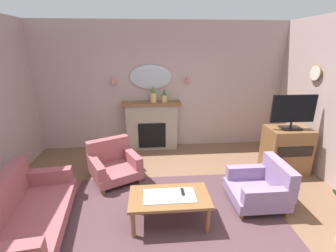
{
  "coord_description": "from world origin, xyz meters",
  "views": [
    {
      "loc": [
        -0.32,
        -2.57,
        2.38
      ],
      "look_at": [
        0.04,
        1.77,
        0.91
      ],
      "focal_mm": 25.28,
      "sensor_mm": 36.0,
      "label": 1
    }
  ],
  "objects_px": {
    "mantel_vase_centre": "(164,96)",
    "tv_flatscreen": "(293,111)",
    "wall_mirror": "(151,77)",
    "mantel_vase_left": "(153,95)",
    "fireplace": "(152,126)",
    "wall_clock": "(316,73)",
    "wall_sconce_right": "(188,79)",
    "coffee_table": "(169,199)",
    "tv_cabinet": "(286,150)",
    "armchair_near_fireplace": "(113,163)",
    "wall_sconce_left": "(113,80)",
    "floral_couch": "(22,213)",
    "armchair_by_coffee_table": "(262,186)",
    "tv_remote": "(183,192)"
  },
  "relations": [
    {
      "from": "wall_clock",
      "to": "tv_cabinet",
      "type": "distance_m",
      "value": 1.56
    },
    {
      "from": "wall_mirror",
      "to": "tv_remote",
      "type": "xyz_separation_m",
      "value": [
        0.38,
        -2.7,
        -1.26
      ]
    },
    {
      "from": "wall_clock",
      "to": "tv_flatscreen",
      "type": "height_order",
      "value": "wall_clock"
    },
    {
      "from": "fireplace",
      "to": "coffee_table",
      "type": "bearing_deg",
      "value": -85.78
    },
    {
      "from": "floral_couch",
      "to": "tv_cabinet",
      "type": "bearing_deg",
      "value": 17.37
    },
    {
      "from": "fireplace",
      "to": "wall_clock",
      "type": "distance_m",
      "value": 3.55
    },
    {
      "from": "wall_mirror",
      "to": "tv_flatscreen",
      "type": "xyz_separation_m",
      "value": [
        2.61,
        -1.48,
        -0.46
      ]
    },
    {
      "from": "wall_sconce_left",
      "to": "coffee_table",
      "type": "bearing_deg",
      "value": -68.98
    },
    {
      "from": "fireplace",
      "to": "floral_couch",
      "type": "relative_size",
      "value": 0.76
    },
    {
      "from": "fireplace",
      "to": "wall_clock",
      "type": "relative_size",
      "value": 4.39
    },
    {
      "from": "fireplace",
      "to": "wall_clock",
      "type": "height_order",
      "value": "wall_clock"
    },
    {
      "from": "wall_sconce_left",
      "to": "tv_flatscreen",
      "type": "distance_m",
      "value": 3.77
    },
    {
      "from": "armchair_by_coffee_table",
      "to": "fireplace",
      "type": "bearing_deg",
      "value": 126.09
    },
    {
      "from": "wall_sconce_right",
      "to": "tv_flatscreen",
      "type": "relative_size",
      "value": 0.17
    },
    {
      "from": "mantel_vase_left",
      "to": "wall_mirror",
      "type": "bearing_deg",
      "value": 106.39
    },
    {
      "from": "wall_clock",
      "to": "wall_sconce_right",
      "type": "bearing_deg",
      "value": 153.48
    },
    {
      "from": "coffee_table",
      "to": "tv_cabinet",
      "type": "xyz_separation_m",
      "value": [
        2.41,
        1.3,
        0.07
      ]
    },
    {
      "from": "tv_cabinet",
      "to": "armchair_by_coffee_table",
      "type": "bearing_deg",
      "value": -133.53
    },
    {
      "from": "wall_mirror",
      "to": "armchair_by_coffee_table",
      "type": "xyz_separation_m",
      "value": [
        1.68,
        -2.44,
        -1.4
      ]
    },
    {
      "from": "mantel_vase_centre",
      "to": "mantel_vase_left",
      "type": "bearing_deg",
      "value": 180.0
    },
    {
      "from": "fireplace",
      "to": "floral_couch",
      "type": "height_order",
      "value": "fireplace"
    },
    {
      "from": "coffee_table",
      "to": "armchair_near_fireplace",
      "type": "relative_size",
      "value": 1.01
    },
    {
      "from": "tv_remote",
      "to": "mantel_vase_left",
      "type": "bearing_deg",
      "value": 97.52
    },
    {
      "from": "wall_mirror",
      "to": "tv_cabinet",
      "type": "height_order",
      "value": "wall_mirror"
    },
    {
      "from": "wall_sconce_right",
      "to": "tv_cabinet",
      "type": "distance_m",
      "value": 2.56
    },
    {
      "from": "wall_sconce_right",
      "to": "tv_remote",
      "type": "xyz_separation_m",
      "value": [
        -0.47,
        -2.65,
        -1.21
      ]
    },
    {
      "from": "wall_sconce_left",
      "to": "coffee_table",
      "type": "distance_m",
      "value": 3.18
    },
    {
      "from": "wall_mirror",
      "to": "coffee_table",
      "type": "height_order",
      "value": "wall_mirror"
    },
    {
      "from": "tv_remote",
      "to": "wall_sconce_right",
      "type": "bearing_deg",
      "value": 80.05
    },
    {
      "from": "mantel_vase_left",
      "to": "armchair_by_coffee_table",
      "type": "relative_size",
      "value": 0.45
    },
    {
      "from": "floral_couch",
      "to": "wall_sconce_right",
      "type": "bearing_deg",
      "value": 47.01
    },
    {
      "from": "coffee_table",
      "to": "tv_cabinet",
      "type": "relative_size",
      "value": 1.22
    },
    {
      "from": "tv_remote",
      "to": "tv_flatscreen",
      "type": "xyz_separation_m",
      "value": [
        2.22,
        1.22,
        0.79
      ]
    },
    {
      "from": "wall_clock",
      "to": "coffee_table",
      "type": "xyz_separation_m",
      "value": [
        -2.92,
        -1.58,
        -1.52
      ]
    },
    {
      "from": "mantel_vase_centre",
      "to": "wall_mirror",
      "type": "xyz_separation_m",
      "value": [
        -0.3,
        0.17,
        0.4
      ]
    },
    {
      "from": "fireplace",
      "to": "wall_sconce_right",
      "type": "relative_size",
      "value": 9.71
    },
    {
      "from": "wall_mirror",
      "to": "wall_sconce_left",
      "type": "xyz_separation_m",
      "value": [
        -0.85,
        -0.05,
        -0.05
      ]
    },
    {
      "from": "coffee_table",
      "to": "tv_cabinet",
      "type": "height_order",
      "value": "tv_cabinet"
    },
    {
      "from": "fireplace",
      "to": "coffee_table",
      "type": "height_order",
      "value": "fireplace"
    },
    {
      "from": "mantel_vase_centre",
      "to": "wall_sconce_left",
      "type": "bearing_deg",
      "value": 174.04
    },
    {
      "from": "tv_cabinet",
      "to": "tv_flatscreen",
      "type": "xyz_separation_m",
      "value": [
        0.0,
        -0.02,
        0.8
      ]
    },
    {
      "from": "tv_remote",
      "to": "floral_couch",
      "type": "bearing_deg",
      "value": -176.88
    },
    {
      "from": "wall_sconce_right",
      "to": "wall_clock",
      "type": "xyz_separation_m",
      "value": [
        2.27,
        -1.13,
        0.24
      ]
    },
    {
      "from": "mantel_vase_left",
      "to": "armchair_near_fireplace",
      "type": "height_order",
      "value": "mantel_vase_left"
    },
    {
      "from": "mantel_vase_left",
      "to": "wall_clock",
      "type": "height_order",
      "value": "wall_clock"
    },
    {
      "from": "wall_mirror",
      "to": "tv_flatscreen",
      "type": "distance_m",
      "value": 3.04
    },
    {
      "from": "wall_sconce_right",
      "to": "armchair_near_fireplace",
      "type": "bearing_deg",
      "value": -138.64
    },
    {
      "from": "wall_sconce_left",
      "to": "mantel_vase_left",
      "type": "bearing_deg",
      "value": -7.59
    },
    {
      "from": "mantel_vase_centre",
      "to": "tv_flatscreen",
      "type": "bearing_deg",
      "value": -29.63
    },
    {
      "from": "armchair_near_fireplace",
      "to": "tv_cabinet",
      "type": "height_order",
      "value": "tv_cabinet"
    }
  ]
}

